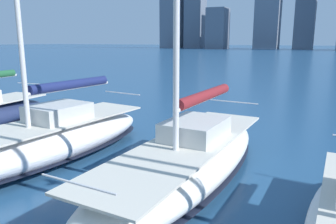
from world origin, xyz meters
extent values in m
cube|color=slate|center=(25.64, -164.83, 13.18)|extent=(11.16, 9.37, 26.37)
cube|color=slate|center=(47.47, -156.06, 9.65)|extent=(9.19, 9.93, 19.31)
cube|color=slate|center=(63.03, -165.52, 16.21)|extent=(9.25, 9.12, 32.43)
cube|color=slate|center=(76.24, -165.53, 24.30)|extent=(12.37, 7.35, 48.60)
ellipsoid|color=white|center=(-0.63, -7.34, 0.57)|extent=(2.89, 9.47, 1.15)
ellipsoid|color=black|center=(-0.63, -7.34, 0.26)|extent=(2.90, 9.51, 0.10)
cube|color=beige|center=(-0.63, -7.34, 1.18)|extent=(2.39, 8.33, 0.06)
cube|color=silver|center=(-0.65, -7.90, 1.48)|extent=(1.60, 2.12, 0.55)
cylinder|color=silver|center=(-0.68, -8.60, 2.26)|extent=(0.26, 3.94, 0.12)
cylinder|color=maroon|center=(-0.68, -8.60, 2.38)|extent=(0.45, 3.63, 0.32)
cylinder|color=silver|center=(-0.47, -3.03, 1.70)|extent=(1.65, 0.10, 0.04)
cylinder|color=silver|center=(-0.78, -11.56, 1.70)|extent=(1.91, 0.11, 0.04)
ellipsoid|color=white|center=(4.35, -6.88, 0.64)|extent=(3.47, 8.99, 1.27)
ellipsoid|color=black|center=(4.35, -6.88, 0.29)|extent=(3.49, 9.04, 0.10)
cube|color=beige|center=(4.35, -6.88, 1.30)|extent=(2.90, 7.90, 0.06)
cube|color=silver|center=(4.29, -7.40, 1.61)|extent=(1.74, 2.08, 0.55)
cylinder|color=silver|center=(4.22, -8.05, 2.38)|extent=(0.50, 3.68, 0.12)
cylinder|color=navy|center=(4.22, -8.05, 2.50)|extent=(0.67, 3.40, 0.32)
cylinder|color=silver|center=(3.94, -10.80, 1.82)|extent=(1.92, 0.24, 0.04)
cylinder|color=silver|center=(10.17, -11.42, 1.80)|extent=(1.88, 0.19, 0.04)
camera|label=1|loc=(-4.11, 0.84, 4.05)|focal=35.00mm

